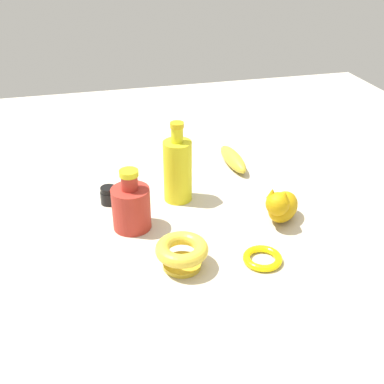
{
  "coord_description": "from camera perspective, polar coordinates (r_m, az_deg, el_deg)",
  "views": [
    {
      "loc": [
        0.96,
        -0.24,
        0.63
      ],
      "look_at": [
        0.0,
        0.0,
        0.06
      ],
      "focal_mm": 44.93,
      "sensor_mm": 36.0,
      "label": 1
    }
  ],
  "objects": [
    {
      "name": "ground",
      "position": [
        1.17,
        0.0,
        -2.38
      ],
      "size": [
        2.0,
        2.0,
        0.0
      ],
      "primitive_type": "plane",
      "color": "#BCB29E"
    },
    {
      "name": "bottle_tall",
      "position": [
        1.19,
        -1.71,
        2.73
      ],
      "size": [
        0.07,
        0.07,
        0.21
      ],
      "color": "gold",
      "rests_on": "ground"
    },
    {
      "name": "nail_polish_jar",
      "position": [
        1.22,
        -9.86,
        -0.38
      ],
      "size": [
        0.04,
        0.04,
        0.04
      ],
      "color": "black",
      "rests_on": "ground"
    },
    {
      "name": "bangle",
      "position": [
        1.02,
        8.38,
        -7.8
      ],
      "size": [
        0.08,
        0.08,
        0.02
      ],
      "primitive_type": "torus",
      "color": "yellow",
      "rests_on": "ground"
    },
    {
      "name": "bowl",
      "position": [
        0.98,
        -1.21,
        -7.09
      ],
      "size": [
        0.11,
        0.11,
        0.06
      ],
      "color": "gold",
      "rests_on": "ground"
    },
    {
      "name": "banana",
      "position": [
        1.39,
        4.89,
        3.92
      ],
      "size": [
        0.17,
        0.05,
        0.04
      ],
      "primitive_type": "ellipsoid",
      "rotation": [
        0.0,
        0.0,
        3.19
      ],
      "color": "gold",
      "rests_on": "ground"
    },
    {
      "name": "bottle_short",
      "position": [
        1.1,
        -7.23,
        -1.66
      ],
      "size": [
        0.09,
        0.09,
        0.15
      ],
      "color": "#A32A20",
      "rests_on": "ground"
    },
    {
      "name": "cat_figurine",
      "position": [
        1.13,
        10.59,
        -1.58
      ],
      "size": [
        0.12,
        0.11,
        0.1
      ],
      "color": "#B8880A",
      "rests_on": "ground"
    }
  ]
}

